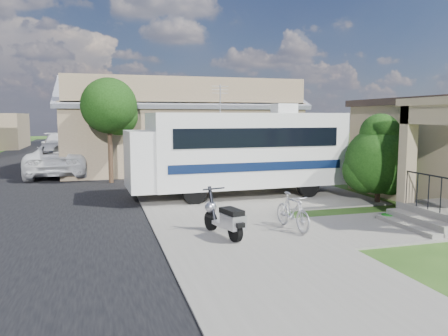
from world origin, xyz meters
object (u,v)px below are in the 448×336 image
object	(u,v)px
scooter	(225,219)
garden_hose	(388,218)
shrub	(379,158)
van	(62,147)
motorhome	(239,150)
bicycle	(292,214)
pickup_truck	(60,159)

from	to	relation	value
scooter	garden_hose	world-z (taller)	scooter
shrub	van	distance (m)	21.54
motorhome	shrub	world-z (taller)	motorhome
shrub	garden_hose	world-z (taller)	shrub
van	garden_hose	size ratio (longest dim) A/B	18.16
bicycle	pickup_truck	size ratio (longest dim) A/B	0.26
shrub	pickup_truck	bearing A→B (deg)	136.40
van	garden_hose	bearing A→B (deg)	-70.45
motorhome	garden_hose	size ratio (longest dim) A/B	22.52
van	pickup_truck	bearing A→B (deg)	-92.95
scooter	bicycle	world-z (taller)	scooter
bicycle	van	size ratio (longest dim) A/B	0.24
pickup_truck	van	world-z (taller)	van
shrub	pickup_truck	size ratio (longest dim) A/B	0.51
motorhome	scooter	size ratio (longest dim) A/B	4.65
van	shrub	bearing A→B (deg)	-64.56
shrub	scooter	xyz separation A→B (m)	(-6.23, -2.86, -1.04)
pickup_truck	garden_hose	world-z (taller)	pickup_truck
van	scooter	bearing A→B (deg)	-82.79
shrub	pickup_truck	world-z (taller)	shrub
scooter	shrub	bearing A→B (deg)	10.71
motorhome	pickup_truck	distance (m)	10.51
shrub	scooter	bearing A→B (deg)	-155.31
shrub	garden_hose	size ratio (longest dim) A/B	8.64
scooter	motorhome	bearing A→B (deg)	54.95
bicycle	van	bearing A→B (deg)	101.30
bicycle	garden_hose	bearing A→B (deg)	-1.13
motorhome	shrub	bearing A→B (deg)	-31.88
motorhome	pickup_truck	xyz separation A→B (m)	(-6.74, 8.01, -0.88)
bicycle	van	world-z (taller)	van
scooter	van	bearing A→B (deg)	89.91
motorhome	scooter	world-z (taller)	motorhome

